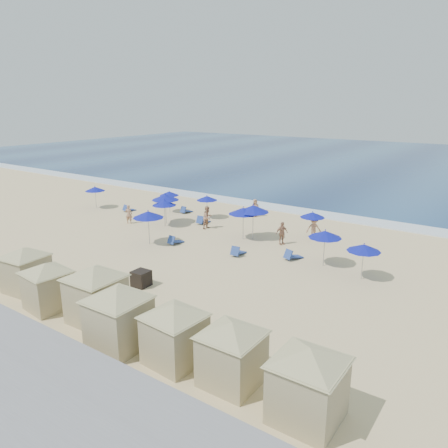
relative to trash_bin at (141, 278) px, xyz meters
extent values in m
plane|color=beige|center=(-1.31, 5.09, -0.44)|extent=(160.00, 160.00, 0.00)
cube|color=navy|center=(-1.31, 60.09, -0.41)|extent=(160.00, 80.00, 0.06)
cube|color=white|center=(-1.31, 20.59, -0.40)|extent=(160.00, 2.50, 0.08)
cube|color=black|center=(0.00, 0.00, 0.00)|extent=(0.92, 0.92, 0.88)
cube|color=tan|center=(-4.58, -3.98, 0.54)|extent=(2.14, 2.14, 1.96)
cube|color=tan|center=(-4.58, -3.98, 1.52)|extent=(2.25, 2.25, 0.08)
pyramid|color=tan|center=(-4.58, -3.98, 2.01)|extent=(4.27, 4.27, 0.49)
cube|color=tan|center=(-1.74, -4.53, 0.51)|extent=(2.08, 2.08, 1.90)
cube|color=tan|center=(-1.74, -4.53, 1.46)|extent=(2.19, 2.19, 0.08)
pyramid|color=tan|center=(-1.74, -4.53, 1.93)|extent=(4.14, 4.14, 0.47)
cube|color=tan|center=(1.22, -3.99, 0.64)|extent=(2.22, 2.22, 2.15)
cube|color=tan|center=(1.22, -3.99, 1.71)|extent=(2.33, 2.33, 0.09)
pyramid|color=tan|center=(1.22, -3.99, 2.25)|extent=(4.71, 4.71, 0.54)
cube|color=tan|center=(3.76, -4.89, 0.62)|extent=(2.18, 2.18, 2.13)
cube|color=tan|center=(3.76, -4.89, 1.69)|extent=(2.28, 2.28, 0.09)
pyramid|color=tan|center=(3.76, -4.89, 2.22)|extent=(4.66, 4.66, 0.53)
cube|color=tan|center=(6.41, -4.43, 0.55)|extent=(2.10, 2.10, 1.97)
cube|color=tan|center=(6.41, -4.43, 1.53)|extent=(2.21, 2.21, 0.08)
pyramid|color=tan|center=(6.41, -4.43, 2.02)|extent=(4.31, 4.31, 0.49)
cube|color=tan|center=(8.96, -4.25, 0.53)|extent=(1.96, 1.96, 1.95)
cube|color=tan|center=(8.96, -4.25, 1.51)|extent=(2.06, 2.06, 0.08)
pyramid|color=tan|center=(8.96, -4.25, 1.99)|extent=(4.27, 4.27, 0.49)
cube|color=tan|center=(11.98, -4.41, 0.59)|extent=(2.07, 2.07, 2.05)
cube|color=tan|center=(11.98, -4.41, 1.61)|extent=(2.17, 2.17, 0.08)
pyramid|color=tan|center=(11.98, -4.41, 2.13)|extent=(4.50, 4.50, 0.51)
cylinder|color=#A5A8AD|center=(-16.88, 10.57, 0.41)|extent=(0.04, 0.04, 1.71)
cone|color=#0E1598|center=(-16.88, 10.57, 1.43)|extent=(1.89, 1.89, 0.40)
sphere|color=#0E1598|center=(-16.88, 10.57, 1.67)|extent=(0.07, 0.07, 0.07)
cylinder|color=#A5A8AD|center=(-10.01, 13.42, 0.37)|extent=(0.04, 0.04, 1.62)
cone|color=#0E1598|center=(-10.01, 13.42, 1.33)|extent=(1.79, 1.79, 0.38)
sphere|color=#0E1598|center=(-10.01, 13.42, 1.56)|extent=(0.07, 0.07, 0.07)
cylinder|color=#A5A8AD|center=(-7.65, 10.36, 0.59)|extent=(0.05, 0.05, 2.07)
cone|color=#0E1598|center=(-7.65, 10.36, 1.82)|extent=(2.28, 2.28, 0.49)
sphere|color=#0E1598|center=(-7.65, 10.36, 2.11)|extent=(0.09, 0.09, 0.09)
cylinder|color=#A5A8AD|center=(-5.89, 13.69, 0.38)|extent=(0.04, 0.04, 1.65)
cone|color=#0E1598|center=(-5.89, 13.69, 1.36)|extent=(1.82, 1.82, 0.39)
sphere|color=#0E1598|center=(-5.89, 13.69, 1.60)|extent=(0.07, 0.07, 0.07)
cylinder|color=#A5A8AD|center=(-7.16, 9.67, 0.46)|extent=(0.05, 0.05, 1.80)
cone|color=#0E1598|center=(-7.16, 9.67, 1.53)|extent=(1.99, 1.99, 0.43)
sphere|color=#0E1598|center=(-7.16, 9.67, 1.79)|extent=(0.08, 0.08, 0.08)
cylinder|color=#A5A8AD|center=(-4.90, 5.59, 0.56)|extent=(0.05, 0.05, 2.00)
cone|color=#0E1598|center=(-4.90, 5.59, 1.75)|extent=(2.21, 2.21, 0.47)
sphere|color=#0E1598|center=(-4.90, 5.59, 2.04)|extent=(0.08, 0.08, 0.08)
cylinder|color=#A5A8AD|center=(0.52, 10.91, 0.62)|extent=(0.06, 0.06, 2.13)
cone|color=#0E1598|center=(0.52, 10.91, 1.88)|extent=(2.35, 2.35, 0.50)
sphere|color=#0E1598|center=(0.52, 10.91, 2.19)|extent=(0.09, 0.09, 0.09)
cylinder|color=#A5A8AD|center=(-0.03, 10.41, 0.56)|extent=(0.05, 0.05, 1.99)
cone|color=#0E1598|center=(-0.03, 10.41, 1.74)|extent=(2.20, 2.20, 0.47)
sphere|color=#0E1598|center=(-0.03, 10.41, 2.02)|extent=(0.08, 0.08, 0.08)
cylinder|color=#A5A8AD|center=(4.03, 13.53, 0.39)|extent=(0.04, 0.04, 1.67)
cone|color=#0E1598|center=(4.03, 13.53, 1.38)|extent=(1.84, 1.84, 0.40)
sphere|color=#0E1598|center=(4.03, 13.53, 1.62)|extent=(0.07, 0.07, 0.07)
cylinder|color=#A5A8AD|center=(6.99, 8.78, 0.49)|extent=(0.05, 0.05, 1.87)
cone|color=#0E1598|center=(6.99, 8.78, 1.60)|extent=(2.07, 2.07, 0.44)
sphere|color=#0E1598|center=(6.99, 8.78, 1.87)|extent=(0.08, 0.08, 0.08)
cylinder|color=#A5A8AD|center=(9.64, 8.00, 0.43)|extent=(0.05, 0.05, 1.74)
cone|color=#0E1598|center=(9.64, 8.00, 1.46)|extent=(1.93, 1.93, 0.41)
sphere|color=#0E1598|center=(9.64, 8.00, 1.72)|extent=(0.07, 0.07, 0.07)
cube|color=#27418F|center=(-13.37, 11.57, -0.29)|extent=(0.72, 1.22, 0.32)
cube|color=#27418F|center=(-13.45, 11.10, -0.05)|extent=(0.59, 0.40, 0.56)
cube|color=#27418F|center=(-8.61, 14.18, -0.28)|extent=(0.60, 1.19, 0.32)
cube|color=#27418F|center=(-8.63, 13.69, -0.05)|extent=(0.56, 0.34, 0.57)
cube|color=#27418F|center=(-5.11, 12.20, -0.27)|extent=(0.68, 1.32, 0.35)
cube|color=#27418F|center=(-5.08, 11.66, -0.01)|extent=(0.63, 0.39, 0.63)
cube|color=#27418F|center=(-3.39, 6.77, -0.28)|extent=(0.61, 1.21, 0.33)
cube|color=#27418F|center=(-3.41, 6.27, -0.04)|extent=(0.57, 0.35, 0.58)
cube|color=#27418F|center=(1.59, 7.39, -0.27)|extent=(0.70, 1.30, 0.34)
cube|color=#27418F|center=(1.63, 6.87, -0.02)|extent=(0.62, 0.39, 0.61)
cube|color=#27418F|center=(4.96, 8.79, -0.27)|extent=(0.98, 1.38, 0.35)
cube|color=#27418F|center=(4.78, 8.30, -0.02)|extent=(0.67, 0.52, 0.61)
imported|color=#AA795E|center=(-10.21, 8.58, 0.35)|extent=(0.69, 0.61, 1.59)
imported|color=#AA795E|center=(-3.91, 11.19, 0.48)|extent=(0.73, 0.92, 1.84)
imported|color=#AA795E|center=(2.88, 10.99, 0.39)|extent=(0.82, 1.05, 1.66)
imported|color=#AA795E|center=(4.30, 13.29, 0.41)|extent=(1.26, 1.16, 1.71)
imported|color=#AA795E|center=(-2.78, 16.63, 0.35)|extent=(0.91, 0.88, 1.57)
camera|label=1|loc=(16.66, -15.62, 9.42)|focal=35.00mm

